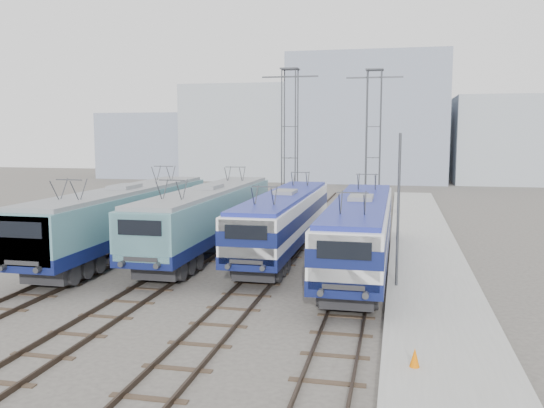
{
  "coord_description": "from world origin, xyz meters",
  "views": [
    {
      "loc": [
        8.56,
        -23.44,
        7.01
      ],
      "look_at": [
        1.86,
        7.0,
        3.14
      ],
      "focal_mm": 38.0,
      "sensor_mm": 36.0,
      "label": 1
    }
  ],
  "objects_px": {
    "locomotive_center_right": "(284,217)",
    "mast_front": "(398,214)",
    "locomotive_far_left": "(124,215)",
    "locomotive_far_right": "(360,227)",
    "mast_rear": "(399,175)",
    "mast_mid": "(399,188)",
    "catenary_tower_west": "(290,137)",
    "locomotive_center_left": "(208,214)",
    "catenary_tower_east": "(373,137)",
    "safety_cone": "(415,357)"
  },
  "relations": [
    {
      "from": "locomotive_center_left",
      "to": "mast_rear",
      "type": "relative_size",
      "value": 2.65
    },
    {
      "from": "locomotive_far_left",
      "to": "catenary_tower_west",
      "type": "xyz_separation_m",
      "value": [
        6.75,
        15.47,
        4.3
      ]
    },
    {
      "from": "mast_mid",
      "to": "safety_cone",
      "type": "bearing_deg",
      "value": -88.47
    },
    {
      "from": "mast_front",
      "to": "locomotive_far_left",
      "type": "bearing_deg",
      "value": 163.55
    },
    {
      "from": "locomotive_far_right",
      "to": "catenary_tower_west",
      "type": "height_order",
      "value": "catenary_tower_west"
    },
    {
      "from": "catenary_tower_east",
      "to": "catenary_tower_west",
      "type": "bearing_deg",
      "value": -162.9
    },
    {
      "from": "safety_cone",
      "to": "mast_mid",
      "type": "bearing_deg",
      "value": 91.53
    },
    {
      "from": "locomotive_far_left",
      "to": "locomotive_center_right",
      "type": "height_order",
      "value": "locomotive_far_left"
    },
    {
      "from": "locomotive_far_right",
      "to": "mast_front",
      "type": "xyz_separation_m",
      "value": [
        1.85,
        -3.46,
        1.21
      ]
    },
    {
      "from": "mast_front",
      "to": "catenary_tower_east",
      "type": "bearing_deg",
      "value": 95.45
    },
    {
      "from": "locomotive_center_right",
      "to": "mast_rear",
      "type": "height_order",
      "value": "mast_rear"
    },
    {
      "from": "catenary_tower_west",
      "to": "mast_mid",
      "type": "xyz_separation_m",
      "value": [
        8.6,
        -8.0,
        -3.14
      ]
    },
    {
      "from": "locomotive_far_left",
      "to": "catenary_tower_west",
      "type": "bearing_deg",
      "value": 66.42
    },
    {
      "from": "mast_mid",
      "to": "locomotive_center_left",
      "type": "bearing_deg",
      "value": -151.88
    },
    {
      "from": "catenary_tower_east",
      "to": "safety_cone",
      "type": "height_order",
      "value": "catenary_tower_east"
    },
    {
      "from": "catenary_tower_east",
      "to": "mast_rear",
      "type": "distance_m",
      "value": 4.28
    },
    {
      "from": "locomotive_far_left",
      "to": "mast_mid",
      "type": "xyz_separation_m",
      "value": [
        15.35,
        7.47,
        1.16
      ]
    },
    {
      "from": "catenary_tower_east",
      "to": "locomotive_center_right",
      "type": "bearing_deg",
      "value": -105.36
    },
    {
      "from": "locomotive_far_left",
      "to": "mast_rear",
      "type": "xyz_separation_m",
      "value": [
        15.35,
        19.47,
        1.16
      ]
    },
    {
      "from": "catenary_tower_west",
      "to": "locomotive_center_left",
      "type": "bearing_deg",
      "value": -99.26
    },
    {
      "from": "locomotive_center_right",
      "to": "locomotive_far_right",
      "type": "bearing_deg",
      "value": -34.34
    },
    {
      "from": "locomotive_center_left",
      "to": "mast_rear",
      "type": "distance_m",
      "value": 20.88
    },
    {
      "from": "locomotive_center_left",
      "to": "catenary_tower_west",
      "type": "xyz_separation_m",
      "value": [
        2.25,
        13.8,
        4.34
      ]
    },
    {
      "from": "locomotive_far_left",
      "to": "catenary_tower_west",
      "type": "height_order",
      "value": "catenary_tower_west"
    },
    {
      "from": "locomotive_center_right",
      "to": "mast_front",
      "type": "bearing_deg",
      "value": -45.81
    },
    {
      "from": "catenary_tower_west",
      "to": "mast_front",
      "type": "distance_m",
      "value": 22.0
    },
    {
      "from": "locomotive_center_left",
      "to": "locomotive_center_right",
      "type": "distance_m",
      "value": 4.51
    },
    {
      "from": "catenary_tower_west",
      "to": "catenary_tower_east",
      "type": "bearing_deg",
      "value": 17.1
    },
    {
      "from": "locomotive_far_left",
      "to": "locomotive_far_right",
      "type": "height_order",
      "value": "locomotive_far_left"
    },
    {
      "from": "locomotive_far_left",
      "to": "catenary_tower_east",
      "type": "height_order",
      "value": "catenary_tower_east"
    },
    {
      "from": "locomotive_far_right",
      "to": "mast_rear",
      "type": "bearing_deg",
      "value": 84.85
    },
    {
      "from": "locomotive_center_left",
      "to": "mast_mid",
      "type": "height_order",
      "value": "mast_mid"
    },
    {
      "from": "catenary_tower_west",
      "to": "catenary_tower_east",
      "type": "relative_size",
      "value": 1.0
    },
    {
      "from": "catenary_tower_west",
      "to": "mast_front",
      "type": "height_order",
      "value": "catenary_tower_west"
    },
    {
      "from": "locomotive_center_right",
      "to": "mast_front",
      "type": "height_order",
      "value": "mast_front"
    },
    {
      "from": "locomotive_far_right",
      "to": "locomotive_far_left",
      "type": "bearing_deg",
      "value": 175.44
    },
    {
      "from": "locomotive_center_right",
      "to": "safety_cone",
      "type": "bearing_deg",
      "value": -66.05
    },
    {
      "from": "mast_mid",
      "to": "mast_rear",
      "type": "bearing_deg",
      "value": 90.0
    },
    {
      "from": "locomotive_far_right",
      "to": "mast_mid",
      "type": "distance_m",
      "value": 8.82
    },
    {
      "from": "catenary_tower_west",
      "to": "safety_cone",
      "type": "height_order",
      "value": "catenary_tower_west"
    },
    {
      "from": "locomotive_far_right",
      "to": "catenary_tower_east",
      "type": "relative_size",
      "value": 1.5
    },
    {
      "from": "locomotive_far_right",
      "to": "safety_cone",
      "type": "xyz_separation_m",
      "value": [
        2.41,
        -12.49,
        -1.71
      ]
    },
    {
      "from": "locomotive_far_left",
      "to": "mast_mid",
      "type": "height_order",
      "value": "mast_mid"
    },
    {
      "from": "locomotive_center_right",
      "to": "catenary_tower_east",
      "type": "xyz_separation_m",
      "value": [
        4.25,
        15.47,
        4.42
      ]
    },
    {
      "from": "locomotive_center_left",
      "to": "mast_rear",
      "type": "bearing_deg",
      "value": 58.63
    },
    {
      "from": "mast_rear",
      "to": "locomotive_far_left",
      "type": "bearing_deg",
      "value": -128.26
    },
    {
      "from": "mast_rear",
      "to": "mast_mid",
      "type": "bearing_deg",
      "value": -90.0
    },
    {
      "from": "locomotive_center_right",
      "to": "safety_cone",
      "type": "distance_m",
      "value": 17.11
    },
    {
      "from": "locomotive_center_right",
      "to": "catenary_tower_east",
      "type": "distance_m",
      "value": 16.64
    },
    {
      "from": "locomotive_center_right",
      "to": "locomotive_far_left",
      "type": "bearing_deg",
      "value": -167.48
    }
  ]
}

